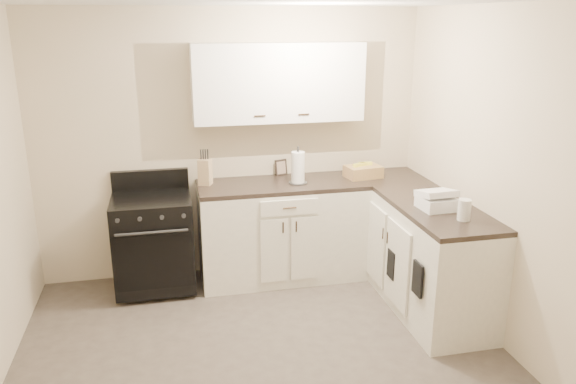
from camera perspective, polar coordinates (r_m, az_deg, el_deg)
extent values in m
plane|color=#473F38|center=(4.18, -2.06, -17.71)|extent=(3.60, 3.60, 0.00)
plane|color=beige|center=(5.33, -5.79, 4.75)|extent=(3.60, 0.00, 3.60)
plane|color=beige|center=(4.30, 22.06, 0.53)|extent=(0.00, 3.60, 3.60)
plane|color=beige|center=(2.03, 7.38, -16.96)|extent=(3.60, 0.00, 3.60)
cube|color=beige|center=(5.34, -0.60, -4.10)|extent=(1.55, 0.60, 0.90)
cube|color=beige|center=(5.10, 12.92, -5.62)|extent=(0.60, 1.90, 0.90)
cube|color=black|center=(5.19, -0.61, 0.74)|extent=(1.55, 0.60, 0.04)
cube|color=black|center=(4.94, 13.28, -0.58)|extent=(0.60, 1.90, 0.04)
cube|color=white|center=(5.16, -1.00, 11.06)|extent=(1.55, 0.30, 0.70)
cube|color=black|center=(5.22, -13.46, -5.01)|extent=(0.69, 0.59, 0.84)
cube|color=tan|center=(5.15, -8.42, 2.03)|extent=(0.14, 0.13, 0.24)
cylinder|color=white|center=(5.13, 1.02, 2.48)|extent=(0.16, 0.16, 0.29)
cube|color=black|center=(5.42, -0.71, 2.51)|extent=(0.13, 0.07, 0.15)
cube|color=#AA8150|center=(5.40, 7.64, 2.07)|extent=(0.36, 0.27, 0.11)
cube|color=white|center=(4.61, 14.89, -1.08)|extent=(0.28, 0.26, 0.10)
cylinder|color=silver|center=(4.40, 17.47, -1.74)|extent=(0.12, 0.12, 0.16)
cube|color=black|center=(4.37, 13.03, -8.60)|extent=(0.02, 0.15, 0.26)
cube|color=black|center=(4.82, 10.45, -7.25)|extent=(0.02, 0.14, 0.24)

